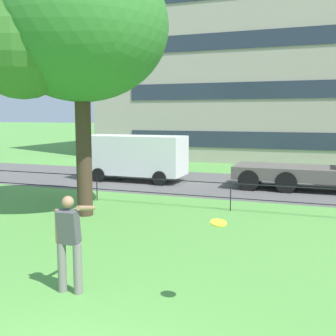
{
  "coord_description": "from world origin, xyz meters",
  "views": [
    {
      "loc": [
        2.82,
        -3.4,
        3.26
      ],
      "look_at": [
        -0.88,
        6.74,
        1.89
      ],
      "focal_mm": 45.0,
      "sensor_mm": 36.0,
      "label": 1
    }
  ],
  "objects_px": {
    "frisbee": "(218,223)",
    "panel_van_center": "(135,155)",
    "person_thrower": "(69,241)",
    "tree_large_lawn": "(60,31)"
  },
  "relations": [
    {
      "from": "frisbee",
      "to": "panel_van_center",
      "type": "xyz_separation_m",
      "value": [
        -7.16,
        12.47,
        -0.27
      ]
    },
    {
      "from": "person_thrower",
      "to": "panel_van_center",
      "type": "xyz_separation_m",
      "value": [
        -4.41,
        12.54,
        0.29
      ]
    },
    {
      "from": "person_thrower",
      "to": "frisbee",
      "type": "height_order",
      "value": "person_thrower"
    },
    {
      "from": "tree_large_lawn",
      "to": "frisbee",
      "type": "height_order",
      "value": "tree_large_lawn"
    },
    {
      "from": "tree_large_lawn",
      "to": "panel_van_center",
      "type": "xyz_separation_m",
      "value": [
        -0.93,
        7.49,
        -4.56
      ]
    },
    {
      "from": "person_thrower",
      "to": "panel_van_center",
      "type": "bearing_deg",
      "value": 109.39
    },
    {
      "from": "tree_large_lawn",
      "to": "frisbee",
      "type": "xyz_separation_m",
      "value": [
        6.23,
        -4.98,
        -4.28
      ]
    },
    {
      "from": "panel_van_center",
      "to": "frisbee",
      "type": "bearing_deg",
      "value": -60.14
    },
    {
      "from": "tree_large_lawn",
      "to": "panel_van_center",
      "type": "relative_size",
      "value": 1.66
    },
    {
      "from": "tree_large_lawn",
      "to": "person_thrower",
      "type": "xyz_separation_m",
      "value": [
        3.48,
        -5.05,
        -4.85
      ]
    }
  ]
}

